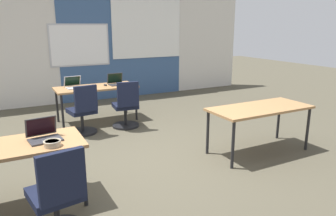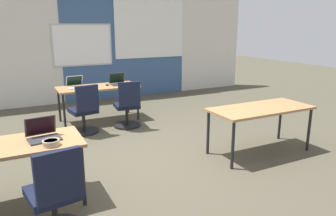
# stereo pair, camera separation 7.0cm
# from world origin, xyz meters

# --- Properties ---
(ground_plane) EXTENTS (24.00, 24.00, 0.00)m
(ground_plane) POSITION_xyz_m (0.00, 0.00, 0.00)
(ground_plane) COLOR #4C4738
(back_wall_assembly) EXTENTS (10.00, 0.27, 2.80)m
(back_wall_assembly) POSITION_xyz_m (0.06, 4.19, 1.41)
(back_wall_assembly) COLOR silver
(back_wall_assembly) RESTS_ON ground
(desk_near_left) EXTENTS (1.60, 0.70, 0.72)m
(desk_near_left) POSITION_xyz_m (-1.75, -0.60, 0.66)
(desk_near_left) COLOR #A37547
(desk_near_left) RESTS_ON ground
(desk_near_right) EXTENTS (1.60, 0.70, 0.72)m
(desk_near_right) POSITION_xyz_m (1.75, -0.60, 0.66)
(desk_near_right) COLOR #A37547
(desk_near_right) RESTS_ON ground
(desk_far_center) EXTENTS (1.60, 0.70, 0.72)m
(desk_far_center) POSITION_xyz_m (0.00, 2.20, 0.66)
(desk_far_center) COLOR #A37547
(desk_far_center) RESTS_ON ground
(laptop_far_right) EXTENTS (0.34, 0.29, 0.23)m
(laptop_far_right) POSITION_xyz_m (0.44, 2.21, 0.77)
(laptop_far_right) COLOR #333338
(laptop_far_right) RESTS_ON desk_far_center
(mouse_far_right) EXTENTS (0.07, 0.11, 0.03)m
(mouse_far_right) POSITION_xyz_m (0.19, 2.20, 0.74)
(mouse_far_right) COLOR black
(mouse_far_right) RESTS_ON desk_far_center
(chair_far_right) EXTENTS (0.52, 0.56, 0.92)m
(chair_far_right) POSITION_xyz_m (0.37, 1.50, 0.38)
(chair_far_right) COLOR black
(chair_far_right) RESTS_ON ground
(laptop_near_left_inner) EXTENTS (0.36, 0.32, 0.23)m
(laptop_near_left_inner) POSITION_xyz_m (-1.34, -0.57, 0.77)
(laptop_near_left_inner) COLOR #333338
(laptop_near_left_inner) RESTS_ON desk_near_left
(chair_near_left_inner) EXTENTS (0.52, 0.57, 0.92)m
(chair_near_left_inner) POSITION_xyz_m (-1.35, -1.34, 0.38)
(chair_near_left_inner) COLOR black
(chair_near_left_inner) RESTS_ON ground
(laptop_far_left) EXTENTS (0.36, 0.35, 0.22)m
(laptop_far_left) POSITION_xyz_m (-0.41, 2.28, 0.77)
(laptop_far_left) COLOR #B7B7BC
(laptop_far_left) RESTS_ON desk_far_center
(chair_far_left) EXTENTS (0.52, 0.57, 0.92)m
(chair_far_left) POSITION_xyz_m (-0.45, 1.50, 0.38)
(chair_far_left) COLOR black
(chair_far_left) RESTS_ON ground
(snack_bowl) EXTENTS (0.18, 0.18, 0.06)m
(snack_bowl) POSITION_xyz_m (-1.29, -0.82, 0.76)
(snack_bowl) COLOR tan
(snack_bowl) RESTS_ON desk_near_left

